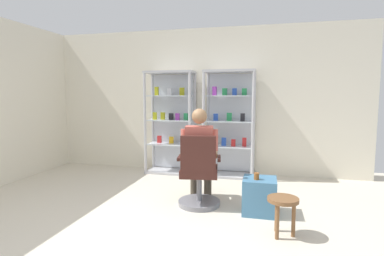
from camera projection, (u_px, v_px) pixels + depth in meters
ground_plane at (141, 242)px, 3.02m from camera, size 7.20×7.20×0.00m
back_wall at (202, 101)px, 5.77m from camera, size 6.00×0.10×2.70m
display_cabinet_left at (171, 122)px, 5.72m from camera, size 0.90×0.45×1.90m
display_cabinet_right at (230, 123)px, 5.46m from camera, size 0.90×0.45×1.90m
office_chair at (199, 177)px, 3.96m from camera, size 0.60×0.56×0.96m
seated_shopkeeper at (200, 151)px, 4.09m from camera, size 0.53×0.60×1.29m
storage_crate at (259, 196)px, 3.75m from camera, size 0.41×0.40×0.44m
tea_glass at (257, 176)px, 3.68m from camera, size 0.06×0.06×0.08m
wooden_stool at (283, 205)px, 3.13m from camera, size 0.32×0.32×0.41m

